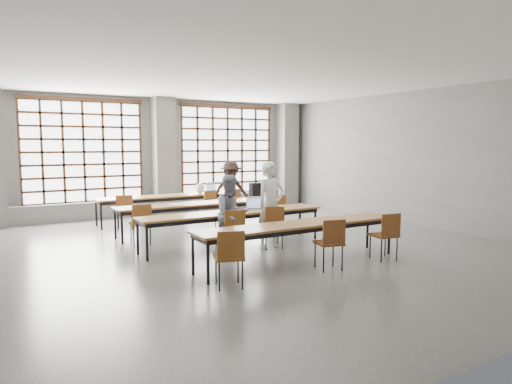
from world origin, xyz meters
TOP-DOWN VIEW (x-y plane):
  - floor at (0.00, 0.00)m, footprint 11.00×11.00m
  - ceiling at (0.00, 0.00)m, footprint 11.00×11.00m
  - wall_back at (0.00, 5.50)m, footprint 10.00×0.00m
  - wall_right at (5.00, 0.00)m, footprint 0.00×11.00m
  - column_mid at (0.00, 5.22)m, footprint 0.60×0.55m
  - column_right at (4.50, 5.22)m, footprint 0.60×0.55m
  - window_left at (-2.25, 5.42)m, footprint 3.32×0.12m
  - window_right at (2.25, 5.42)m, footprint 3.32×0.12m
  - sill_ledge at (0.00, 5.30)m, footprint 9.80×0.35m
  - desk_row_a at (-0.31, 3.86)m, footprint 4.00×0.70m
  - desk_row_b at (-0.29, 1.95)m, footprint 4.00×0.70m
  - desk_row_c at (-0.27, 0.26)m, footprint 4.00×0.70m
  - desk_row_d at (0.09, -1.56)m, footprint 4.00×0.70m
  - chair_back_left at (-1.73, 3.24)m, footprint 0.52×0.53m
  - chair_back_mid at (0.51, 3.24)m, footprint 0.50×0.50m
  - chair_back_right at (1.28, 3.24)m, footprint 0.49×0.50m
  - chair_mid_left at (-1.90, 1.32)m, footprint 0.46×0.46m
  - chair_mid_centre at (0.10, 1.32)m, footprint 0.46×0.47m
  - chair_mid_right at (1.49, 1.32)m, footprint 0.50×0.51m
  - chair_front_left at (-0.59, -0.36)m, footprint 0.52×0.52m
  - chair_front_right at (0.30, -0.36)m, footprint 0.53×0.53m
  - chair_near_left at (-1.63, -2.19)m, footprint 0.53×0.53m
  - chair_near_mid at (0.28, -2.19)m, footprint 0.51×0.51m
  - chair_near_right at (1.58, -2.19)m, footprint 0.48×0.48m
  - student_male at (0.33, -0.24)m, footprint 0.69×0.50m
  - student_female at (-0.57, -0.24)m, footprint 0.78×0.62m
  - student_back at (1.29, 3.36)m, footprint 1.16×0.79m
  - laptop_front at (0.30, 0.37)m, footprint 0.46×0.43m
  - laptop_back at (1.02, 3.97)m, footprint 0.45×0.41m
  - mouse at (0.68, 0.24)m, footprint 0.10×0.07m
  - green_box at (-0.32, 0.34)m, footprint 0.27×0.17m
  - phone at (-0.09, 0.16)m, footprint 0.14×0.09m
  - paper_sheet_a at (-0.89, 2.00)m, footprint 0.31×0.23m
  - paper_sheet_b at (-0.59, 1.90)m, footprint 0.35×0.31m
  - backpack at (1.31, 2.00)m, footprint 0.33×0.21m
  - plastic_bag at (0.59, 3.91)m, footprint 0.30×0.26m
  - red_pouch at (-1.61, -2.11)m, footprint 0.22×0.14m

SIDE VIEW (x-z plane):
  - floor at x=0.00m, z-range 0.00..0.00m
  - sill_ledge at x=0.00m, z-range 0.00..0.50m
  - red_pouch at x=-1.61m, z-range 0.47..0.53m
  - chair_back_left at x=-1.73m, z-range 0.10..0.98m
  - chair_back_mid at x=0.51m, z-range 0.10..0.98m
  - chair_back_right at x=1.28m, z-range 0.10..0.98m
  - chair_mid_left at x=-1.90m, z-range 0.10..0.98m
  - chair_mid_centre at x=0.10m, z-range 0.10..0.98m
  - chair_mid_right at x=1.49m, z-range 0.10..0.98m
  - chair_front_left at x=-0.59m, z-range 0.10..0.98m
  - chair_front_right at x=0.30m, z-range 0.10..0.98m
  - chair_near_left at x=-1.63m, z-range 0.10..0.98m
  - chair_near_mid at x=0.28m, z-range 0.10..0.98m
  - chair_near_right at x=1.58m, z-range 0.10..0.98m
  - desk_row_a at x=-0.31m, z-range 0.30..1.03m
  - desk_row_b at x=-0.29m, z-range 0.30..1.03m
  - desk_row_c at x=-0.27m, z-range 0.30..1.03m
  - desk_row_d at x=0.09m, z-range 0.30..1.03m
  - paper_sheet_a at x=-0.89m, z-range 0.73..0.73m
  - paper_sheet_b at x=-0.59m, z-range 0.73..0.73m
  - phone at x=-0.09m, z-range 0.73..0.74m
  - mouse at x=0.68m, z-range 0.73..0.77m
  - student_female at x=-0.57m, z-range 0.00..1.53m
  - green_box at x=-0.32m, z-range 0.73..0.82m
  - laptop_front at x=0.30m, z-range 0.66..0.92m
  - laptop_back at x=1.02m, z-range 0.66..0.92m
  - student_back at x=1.29m, z-range 0.00..1.65m
  - plastic_bag at x=0.59m, z-range 0.73..1.02m
  - student_male at x=0.33m, z-range 0.00..1.77m
  - backpack at x=1.31m, z-range 0.73..1.13m
  - wall_back at x=0.00m, z-range -3.25..6.75m
  - wall_right at x=5.00m, z-range -3.75..7.25m
  - column_mid at x=0.00m, z-range 0.00..3.50m
  - column_right at x=4.50m, z-range 0.00..3.50m
  - window_left at x=-2.25m, z-range 0.40..3.40m
  - window_right at x=2.25m, z-range 0.40..3.40m
  - ceiling at x=0.00m, z-range 3.50..3.50m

